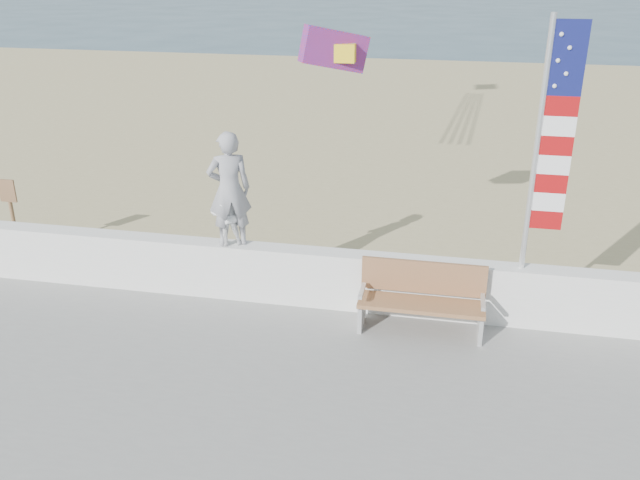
# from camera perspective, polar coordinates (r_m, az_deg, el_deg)

# --- Properties ---
(ground) EXTENTS (220.00, 220.00, 0.00)m
(ground) POSITION_cam_1_polar(r_m,az_deg,el_deg) (9.15, -3.53, -12.12)
(ground) COLOR #2C4859
(ground) RESTS_ON ground
(sand) EXTENTS (90.00, 40.00, 0.08)m
(sand) POSITION_cam_1_polar(r_m,az_deg,el_deg) (17.14, 4.11, 5.33)
(sand) COLOR tan
(sand) RESTS_ON ground
(seawall) EXTENTS (30.00, 0.35, 0.90)m
(seawall) POSITION_cam_1_polar(r_m,az_deg,el_deg) (10.50, -0.86, -3.11)
(seawall) COLOR white
(seawall) RESTS_ON boardwalk
(adult) EXTENTS (0.77, 0.66, 1.79)m
(adult) POSITION_cam_1_polar(r_m,az_deg,el_deg) (10.29, -7.65, 4.25)
(adult) COLOR #96959B
(adult) RESTS_ON seawall
(child) EXTENTS (0.59, 0.54, 0.98)m
(child) POSITION_cam_1_polar(r_m,az_deg,el_deg) (10.45, -7.89, 2.18)
(child) COLOR white
(child) RESTS_ON seawall
(bench) EXTENTS (1.80, 0.57, 1.00)m
(bench) POSITION_cam_1_polar(r_m,az_deg,el_deg) (9.87, 8.57, -4.80)
(bench) COLOR #9C6B44
(bench) RESTS_ON boardwalk
(flag) EXTENTS (0.50, 0.08, 3.50)m
(flag) POSITION_cam_1_polar(r_m,az_deg,el_deg) (9.55, 18.64, 8.13)
(flag) COLOR white
(flag) RESTS_ON seawall
(parafoil_kite) EXTENTS (1.11, 0.79, 0.76)m
(parafoil_kite) POSITION_cam_1_polar(r_m,az_deg,el_deg) (10.96, 1.31, 15.73)
(parafoil_kite) COLOR red
(parafoil_kite) RESTS_ON ground
(sign) EXTENTS (0.32, 0.07, 1.46)m
(sign) POSITION_cam_1_polar(r_m,az_deg,el_deg) (13.48, -24.55, 2.27)
(sign) COLOR olive
(sign) RESTS_ON sand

